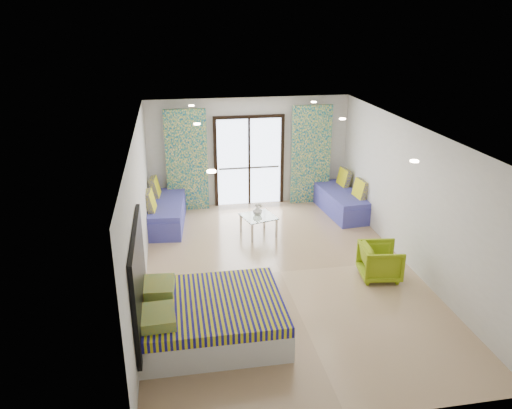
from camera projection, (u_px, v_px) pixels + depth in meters
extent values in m
cube|color=black|center=(249.00, 117.00, 12.05)|extent=(1.76, 0.08, 0.08)
cube|color=black|center=(216.00, 164.00, 12.32)|extent=(0.08, 0.08, 2.20)
cube|color=black|center=(282.00, 161.00, 12.59)|extent=(0.08, 0.08, 2.20)
cube|color=black|center=(249.00, 162.00, 12.46)|extent=(0.05, 0.06, 2.20)
cube|color=#595451|center=(249.00, 168.00, 12.53)|extent=(1.52, 0.03, 0.04)
cube|color=silver|center=(187.00, 161.00, 12.03)|extent=(1.00, 0.10, 2.50)
cube|color=silver|center=(311.00, 155.00, 12.52)|extent=(1.00, 0.10, 2.50)
cylinder|color=#FFE0B2|center=(211.00, 171.00, 6.42)|extent=(0.12, 0.12, 0.02)
cylinder|color=#FFE0B2|center=(414.00, 161.00, 6.86)|extent=(0.12, 0.12, 0.02)
cylinder|color=#FFE0B2|center=(197.00, 124.00, 9.18)|extent=(0.12, 0.12, 0.02)
cylinder|color=#FFE0B2|center=(342.00, 119.00, 9.62)|extent=(0.12, 0.12, 0.02)
cylinder|color=#FFE0B2|center=(191.00, 106.00, 11.02)|extent=(0.12, 0.12, 0.02)
cylinder|color=#FFE0B2|center=(314.00, 102.00, 11.46)|extent=(0.12, 0.12, 0.02)
cube|color=black|center=(139.00, 279.00, 7.06)|extent=(0.06, 2.10, 1.50)
cube|color=silver|center=(142.00, 242.00, 8.21)|extent=(0.02, 0.10, 0.10)
cube|color=silver|center=(212.00, 322.00, 7.52)|extent=(2.15, 1.72, 0.43)
cube|color=navy|center=(211.00, 306.00, 7.41)|extent=(2.13, 1.75, 0.16)
cube|color=#1C7F67|center=(157.00, 317.00, 6.86)|extent=(0.51, 0.62, 0.15)
cube|color=#1C7F67|center=(158.00, 287.00, 7.61)|extent=(0.52, 0.62, 0.15)
cube|color=#4343A0|center=(167.00, 216.00, 11.48)|extent=(0.97, 2.08, 0.45)
cube|color=#4343A0|center=(166.00, 204.00, 11.38)|extent=(0.95, 2.04, 0.11)
cube|color=navy|center=(150.00, 201.00, 10.83)|extent=(0.27, 0.52, 0.47)
cube|color=navy|center=(155.00, 187.00, 11.70)|extent=(0.27, 0.52, 0.47)
cube|color=#4343A0|center=(340.00, 204.00, 12.19)|extent=(0.93, 2.01, 0.43)
cube|color=#4343A0|center=(341.00, 194.00, 12.09)|extent=(0.91, 1.97, 0.11)
cube|color=navy|center=(360.00, 189.00, 11.66)|extent=(0.26, 0.50, 0.45)
cube|color=navy|center=(344.00, 177.00, 12.48)|extent=(0.26, 0.50, 0.45)
cylinder|color=silver|center=(252.00, 233.00, 10.58)|extent=(0.07, 0.07, 0.43)
cylinder|color=silver|center=(276.00, 228.00, 10.82)|extent=(0.07, 0.07, 0.43)
cylinder|color=silver|center=(241.00, 223.00, 11.07)|extent=(0.07, 0.07, 0.43)
cylinder|color=silver|center=(264.00, 219.00, 11.31)|extent=(0.07, 0.07, 0.43)
cube|color=#8CA59E|center=(258.00, 217.00, 10.87)|extent=(0.83, 0.83, 0.02)
sphere|color=white|center=(261.00, 206.00, 10.81)|extent=(0.08, 0.08, 0.08)
sphere|color=white|center=(257.00, 205.00, 10.82)|extent=(0.08, 0.08, 0.08)
sphere|color=white|center=(256.00, 205.00, 10.75)|extent=(0.08, 0.08, 0.08)
sphere|color=white|center=(260.00, 204.00, 10.72)|extent=(0.08, 0.08, 0.08)
imported|color=white|center=(257.00, 210.00, 10.89)|extent=(0.27, 0.28, 0.21)
imported|color=#8CA815|center=(380.00, 260.00, 9.11)|extent=(0.74, 0.78, 0.72)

